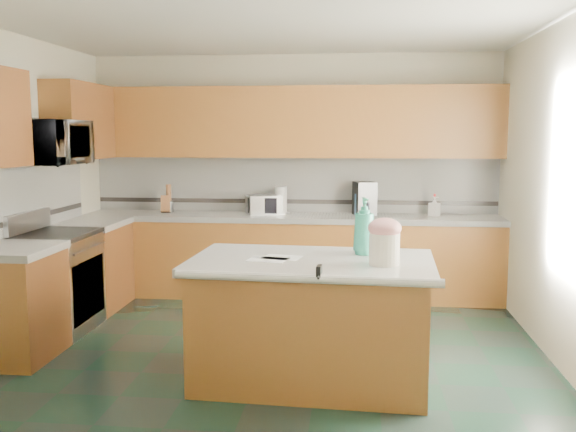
# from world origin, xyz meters

# --- Properties ---
(floor) EXTENTS (4.60, 4.60, 0.00)m
(floor) POSITION_xyz_m (0.00, 0.00, 0.00)
(floor) COLOR black
(floor) RESTS_ON ground
(ceiling) EXTENTS (4.60, 4.60, 0.00)m
(ceiling) POSITION_xyz_m (0.00, 0.00, 2.70)
(ceiling) COLOR white
(ceiling) RESTS_ON ground
(wall_back) EXTENTS (4.60, 0.04, 2.70)m
(wall_back) POSITION_xyz_m (0.00, 2.32, 1.35)
(wall_back) COLOR beige
(wall_back) RESTS_ON ground
(wall_front) EXTENTS (4.60, 0.04, 2.70)m
(wall_front) POSITION_xyz_m (0.00, -2.32, 1.35)
(wall_front) COLOR beige
(wall_front) RESTS_ON ground
(wall_right) EXTENTS (0.04, 4.60, 2.70)m
(wall_right) POSITION_xyz_m (2.32, 0.00, 1.35)
(wall_right) COLOR beige
(wall_right) RESTS_ON ground
(back_base_cab) EXTENTS (4.60, 0.60, 0.86)m
(back_base_cab) POSITION_xyz_m (0.00, 2.00, 0.43)
(back_base_cab) COLOR #371B0D
(back_base_cab) RESTS_ON ground
(back_countertop) EXTENTS (4.60, 0.64, 0.06)m
(back_countertop) POSITION_xyz_m (0.00, 2.00, 0.89)
(back_countertop) COLOR white
(back_countertop) RESTS_ON back_base_cab
(back_upper_cab) EXTENTS (4.60, 0.33, 0.78)m
(back_upper_cab) POSITION_xyz_m (0.00, 2.13, 1.94)
(back_upper_cab) COLOR #371B0D
(back_upper_cab) RESTS_ON wall_back
(back_backsplash) EXTENTS (4.60, 0.02, 0.63)m
(back_backsplash) POSITION_xyz_m (0.00, 2.29, 1.24)
(back_backsplash) COLOR silver
(back_backsplash) RESTS_ON back_countertop
(back_accent_band) EXTENTS (4.60, 0.01, 0.05)m
(back_accent_band) POSITION_xyz_m (0.00, 2.28, 1.04)
(back_accent_band) COLOR black
(back_accent_band) RESTS_ON back_countertop
(left_base_cab_rear) EXTENTS (0.60, 0.82, 0.86)m
(left_base_cab_rear) POSITION_xyz_m (-2.00, 1.29, 0.43)
(left_base_cab_rear) COLOR #371B0D
(left_base_cab_rear) RESTS_ON ground
(left_counter_rear) EXTENTS (0.64, 0.82, 0.06)m
(left_counter_rear) POSITION_xyz_m (-2.00, 1.29, 0.89)
(left_counter_rear) COLOR white
(left_counter_rear) RESTS_ON left_base_cab_rear
(left_base_cab_front) EXTENTS (0.60, 0.72, 0.86)m
(left_base_cab_front) POSITION_xyz_m (-2.00, -0.24, 0.43)
(left_base_cab_front) COLOR #371B0D
(left_base_cab_front) RESTS_ON ground
(left_counter_front) EXTENTS (0.64, 0.72, 0.06)m
(left_counter_front) POSITION_xyz_m (-2.00, -0.24, 0.89)
(left_counter_front) COLOR white
(left_counter_front) RESTS_ON left_base_cab_front
(left_backsplash) EXTENTS (0.02, 2.30, 0.63)m
(left_backsplash) POSITION_xyz_m (-2.29, 0.55, 1.24)
(left_backsplash) COLOR silver
(left_backsplash) RESTS_ON wall_left
(left_accent_band) EXTENTS (0.01, 2.30, 0.05)m
(left_accent_band) POSITION_xyz_m (-2.28, 0.55, 1.04)
(left_accent_band) COLOR black
(left_accent_band) RESTS_ON wall_left
(left_upper_cab_rear) EXTENTS (0.33, 1.09, 0.78)m
(left_upper_cab_rear) POSITION_xyz_m (-2.13, 1.42, 1.94)
(left_upper_cab_rear) COLOR #371B0D
(left_upper_cab_rear) RESTS_ON wall_left
(range_body) EXTENTS (0.60, 0.76, 0.88)m
(range_body) POSITION_xyz_m (-2.00, 0.50, 0.44)
(range_body) COLOR #B7B7BC
(range_body) RESTS_ON ground
(range_oven_door) EXTENTS (0.02, 0.68, 0.55)m
(range_oven_door) POSITION_xyz_m (-1.71, 0.50, 0.40)
(range_oven_door) COLOR black
(range_oven_door) RESTS_ON range_body
(range_cooktop) EXTENTS (0.62, 0.78, 0.04)m
(range_cooktop) POSITION_xyz_m (-2.00, 0.50, 0.90)
(range_cooktop) COLOR black
(range_cooktop) RESTS_ON range_body
(range_handle) EXTENTS (0.02, 0.66, 0.02)m
(range_handle) POSITION_xyz_m (-1.68, 0.50, 0.78)
(range_handle) COLOR #B7B7BC
(range_handle) RESTS_ON range_body
(range_backguard) EXTENTS (0.06, 0.76, 0.18)m
(range_backguard) POSITION_xyz_m (-2.26, 0.50, 1.02)
(range_backguard) COLOR #B7B7BC
(range_backguard) RESTS_ON range_body
(microwave) EXTENTS (0.50, 0.73, 0.41)m
(microwave) POSITION_xyz_m (-2.00, 0.50, 1.73)
(microwave) COLOR #B7B7BC
(microwave) RESTS_ON wall_left
(island_base) EXTENTS (1.68, 1.02, 0.86)m
(island_base) POSITION_xyz_m (0.41, -0.48, 0.43)
(island_base) COLOR #371B0D
(island_base) RESTS_ON ground
(island_top) EXTENTS (1.79, 1.12, 0.06)m
(island_top) POSITION_xyz_m (0.41, -0.48, 0.89)
(island_top) COLOR white
(island_top) RESTS_ON island_base
(island_bullnose) EXTENTS (1.74, 0.15, 0.06)m
(island_bullnose) POSITION_xyz_m (0.41, -1.00, 0.89)
(island_bullnose) COLOR white
(island_bullnose) RESTS_ON island_base
(treat_jar) EXTENTS (0.28, 0.28, 0.22)m
(treat_jar) POSITION_xyz_m (0.92, -0.64, 1.03)
(treat_jar) COLOR silver
(treat_jar) RESTS_ON island_top
(treat_jar_lid) EXTENTS (0.23, 0.23, 0.14)m
(treat_jar_lid) POSITION_xyz_m (0.92, -0.64, 1.17)
(treat_jar_lid) COLOR #D9888A
(treat_jar_lid) RESTS_ON treat_jar
(treat_jar_knob) EXTENTS (0.07, 0.03, 0.03)m
(treat_jar_knob) POSITION_xyz_m (0.92, -0.64, 1.22)
(treat_jar_knob) COLOR tan
(treat_jar_knob) RESTS_ON treat_jar_lid
(treat_jar_knob_end_l) EXTENTS (0.04, 0.04, 0.04)m
(treat_jar_knob_end_l) POSITION_xyz_m (0.88, -0.64, 1.22)
(treat_jar_knob_end_l) COLOR tan
(treat_jar_knob_end_l) RESTS_ON treat_jar_lid
(treat_jar_knob_end_r) EXTENTS (0.04, 0.04, 0.04)m
(treat_jar_knob_end_r) POSITION_xyz_m (0.96, -0.64, 1.22)
(treat_jar_knob_end_r) COLOR tan
(treat_jar_knob_end_r) RESTS_ON treat_jar_lid
(soap_bottle_island) EXTENTS (0.20, 0.20, 0.42)m
(soap_bottle_island) POSITION_xyz_m (0.79, -0.27, 1.13)
(soap_bottle_island) COLOR teal
(soap_bottle_island) RESTS_ON island_top
(paper_sheet_a) EXTENTS (0.31, 0.26, 0.00)m
(paper_sheet_a) POSITION_xyz_m (0.10, -0.55, 0.92)
(paper_sheet_a) COLOR white
(paper_sheet_a) RESTS_ON island_top
(paper_sheet_b) EXTENTS (0.30, 0.25, 0.00)m
(paper_sheet_b) POSITION_xyz_m (0.19, -0.47, 0.92)
(paper_sheet_b) COLOR white
(paper_sheet_b) RESTS_ON island_top
(clamp_body) EXTENTS (0.04, 0.10, 0.09)m
(clamp_body) POSITION_xyz_m (0.49, -0.98, 0.93)
(clamp_body) COLOR black
(clamp_body) RESTS_ON island_top
(clamp_handle) EXTENTS (0.02, 0.07, 0.02)m
(clamp_handle) POSITION_xyz_m (0.49, -1.03, 0.91)
(clamp_handle) COLOR black
(clamp_handle) RESTS_ON island_top
(knife_block) EXTENTS (0.13, 0.16, 0.21)m
(knife_block) POSITION_xyz_m (-1.43, 2.05, 1.02)
(knife_block) COLOR #472814
(knife_block) RESTS_ON back_countertop
(utensil_crock) EXTENTS (0.10, 0.10, 0.13)m
(utensil_crock) POSITION_xyz_m (-1.40, 2.08, 0.98)
(utensil_crock) COLOR black
(utensil_crock) RESTS_ON back_countertop
(utensil_bundle) EXTENTS (0.06, 0.06, 0.19)m
(utensil_bundle) POSITION_xyz_m (-1.40, 2.08, 1.15)
(utensil_bundle) COLOR #472814
(utensil_bundle) RESTS_ON utensil_crock
(toaster_oven) EXTENTS (0.43, 0.37, 0.21)m
(toaster_oven) POSITION_xyz_m (-0.30, 2.05, 1.03)
(toaster_oven) COLOR #B7B7BC
(toaster_oven) RESTS_ON back_countertop
(toaster_oven_door) EXTENTS (0.33, 0.01, 0.17)m
(toaster_oven_door) POSITION_xyz_m (-0.30, 1.93, 1.03)
(toaster_oven_door) COLOR black
(toaster_oven_door) RESTS_ON toaster_oven
(paper_towel) EXTENTS (0.14, 0.14, 0.30)m
(paper_towel) POSITION_xyz_m (-0.12, 2.10, 1.07)
(paper_towel) COLOR white
(paper_towel) RESTS_ON back_countertop
(paper_towel_base) EXTENTS (0.20, 0.20, 0.01)m
(paper_towel_base) POSITION_xyz_m (-0.12, 2.10, 0.93)
(paper_towel_base) COLOR #B7B7BC
(paper_towel_base) RESTS_ON back_countertop
(water_jug) EXTENTS (0.14, 0.14, 0.24)m
(water_jug) POSITION_xyz_m (0.78, 2.06, 1.04)
(water_jug) COLOR teal
(water_jug) RESTS_ON back_countertop
(water_jug_neck) EXTENTS (0.07, 0.07, 0.03)m
(water_jug_neck) POSITION_xyz_m (0.78, 2.06, 1.18)
(water_jug_neck) COLOR teal
(water_jug_neck) RESTS_ON water_jug
(coffee_maker) EXTENTS (0.28, 0.29, 0.37)m
(coffee_maker) POSITION_xyz_m (0.82, 2.08, 1.10)
(coffee_maker) COLOR black
(coffee_maker) RESTS_ON back_countertop
(coffee_carafe) EXTENTS (0.15, 0.15, 0.15)m
(coffee_carafe) POSITION_xyz_m (0.82, 2.03, 1.00)
(coffee_carafe) COLOR black
(coffee_carafe) RESTS_ON back_countertop
(soap_bottle_back) EXTENTS (0.14, 0.14, 0.21)m
(soap_bottle_back) POSITION_xyz_m (1.57, 2.05, 1.03)
(soap_bottle_back) COLOR white
(soap_bottle_back) RESTS_ON back_countertop
(soap_back_cap) EXTENTS (0.02, 0.02, 0.03)m
(soap_back_cap) POSITION_xyz_m (1.57, 2.05, 1.15)
(soap_back_cap) COLOR red
(soap_back_cap) RESTS_ON soap_bottle_back
(window_light_proxy) EXTENTS (0.02, 1.40, 1.10)m
(window_light_proxy) POSITION_xyz_m (2.29, -0.20, 1.50)
(window_light_proxy) COLOR white
(window_light_proxy) RESTS_ON wall_right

